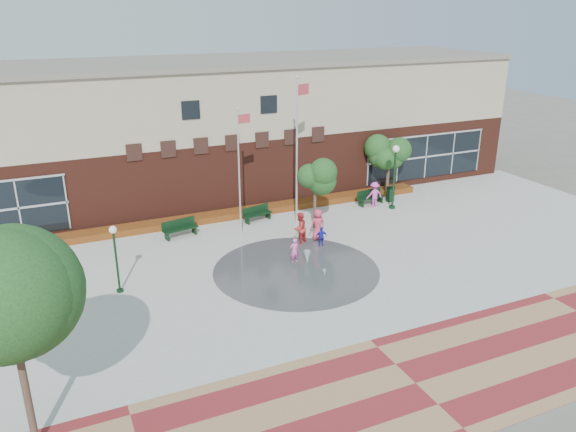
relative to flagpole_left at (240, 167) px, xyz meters
name	(u,v)px	position (x,y,z in m)	size (l,w,h in m)	color
ground	(324,296)	(0.93, -8.51, -4.15)	(120.00, 120.00, 0.00)	#666056
plaza_concrete	(288,263)	(0.93, -4.51, -4.14)	(46.00, 18.00, 0.01)	#A8A8A0
paver_band	(416,384)	(0.93, -15.51, -4.14)	(46.00, 6.00, 0.01)	maroon
splash_pad	(296,270)	(0.93, -5.51, -4.14)	(8.40, 8.40, 0.01)	#383A3D
library_building	(209,127)	(0.93, 8.97, 0.50)	(44.40, 10.40, 9.20)	#542319
flower_bed	(239,216)	(0.93, 3.09, -4.15)	(26.00, 1.20, 0.40)	#A50709
flagpole_left	(240,167)	(0.00, 0.00, 0.00)	(0.86, 0.24, 7.45)	silver
flagpole_right	(297,144)	(3.72, 0.32, 0.84)	(1.02, 0.52, 8.93)	silver
lamp_left	(115,252)	(-7.55, -4.21, -2.09)	(0.35, 0.35, 3.32)	black
lamp_right	(395,170)	(10.66, 0.31, -1.50)	(0.45, 0.45, 4.26)	black
bench_left	(180,232)	(-3.31, 1.22, -3.81)	(2.13, 0.95, 1.03)	black
bench_mid	(258,217)	(1.69, 1.77, -3.84)	(1.98, 0.97, 0.96)	black
bench_right	(371,200)	(9.79, 1.59, -3.82)	(2.07, 0.85, 1.01)	black
trash_can	(390,194)	(11.36, 1.59, -3.64)	(0.61, 0.61, 1.00)	black
tree_big_left	(2,269)	(-11.39, -13.24, 1.81)	(5.21, 5.21, 8.33)	#412F25
tree_mid	(315,179)	(4.41, -0.68, -1.09)	(2.49, 2.49, 4.19)	#412F25
tree_small_right	(389,153)	(11.89, 2.80, -1.05)	(2.49, 2.49, 4.25)	#412F25
water_jet_a	(307,264)	(1.76, -5.09, -4.15)	(0.37, 0.37, 0.72)	white
water_jet_b	(324,277)	(1.88, -6.78, -4.15)	(0.17, 0.17, 0.38)	white
child_splash	(294,250)	(1.25, -4.60, -3.47)	(0.49, 0.32, 1.35)	#E85AB1
adult_red	(300,228)	(2.57, -2.47, -3.23)	(0.90, 0.70, 1.84)	red
adult_pink	(318,225)	(3.75, -2.37, -3.23)	(0.90, 0.58, 1.83)	#D13A58
child_blue	(321,237)	(3.49, -3.35, -3.57)	(0.68, 0.28, 1.16)	#1E23C0
person_bench	(374,194)	(9.77, 1.15, -3.30)	(1.10, 0.63, 1.70)	#E145B8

